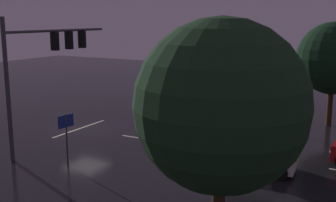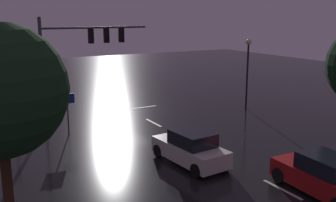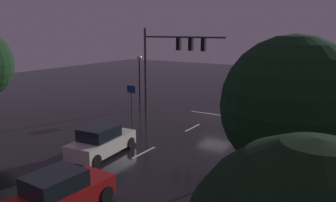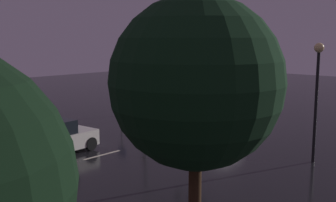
{
  "view_description": "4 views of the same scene",
  "coord_description": "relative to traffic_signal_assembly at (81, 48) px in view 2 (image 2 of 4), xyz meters",
  "views": [
    {
      "loc": [
        20.35,
        17.31,
        7.08
      ],
      "look_at": [
        -1.05,
        5.52,
        2.22
      ],
      "focal_mm": 44.78,
      "sensor_mm": 36.0,
      "label": 1
    },
    {
      "loc": [
        11.77,
        27.05,
        7.3
      ],
      "look_at": [
        -0.41,
        5.3,
        1.74
      ],
      "focal_mm": 41.75,
      "sensor_mm": 36.0,
      "label": 2
    },
    {
      "loc": [
        -11.08,
        25.03,
        6.99
      ],
      "look_at": [
        0.74,
        6.2,
        2.3
      ],
      "focal_mm": 36.26,
      "sensor_mm": 36.0,
      "label": 3
    },
    {
      "loc": [
        -15.57,
        22.12,
        5.67
      ],
      "look_at": [
        -0.62,
        5.9,
        2.29
      ],
      "focal_mm": 43.74,
      "sensor_mm": 36.0,
      "label": 4
    }
  ],
  "objects": [
    {
      "name": "street_lamp_left_kerb",
      "position": [
        -11.92,
        3.36,
        -1.26
      ],
      "size": [
        0.44,
        0.44,
        5.48
      ],
      "color": "black",
      "rests_on": "ground_plane"
    },
    {
      "name": "car_approaching",
      "position": [
        -2.01,
        10.84,
        -4.26
      ],
      "size": [
        2.23,
        4.49,
        1.7
      ],
      "color": "silver",
      "rests_on": "ground_plane"
    },
    {
      "name": "ground_plane",
      "position": [
        -3.83,
        -0.72,
        -5.06
      ],
      "size": [
        80.0,
        80.0,
        0.0
      ],
      "primitive_type": "plane",
      "color": "black"
    },
    {
      "name": "stop_bar",
      "position": [
        -3.83,
        -1.18,
        -5.06
      ],
      "size": [
        5.0,
        0.16,
        0.01
      ],
      "primitive_type": "cube",
      "color": "beige",
      "rests_on": "ground_plane"
    },
    {
      "name": "lane_dash_near",
      "position": [
        -3.83,
        15.28,
        -5.06
      ],
      "size": [
        0.16,
        2.2,
        0.01
      ],
      "primitive_type": "cube",
      "rotation": [
        0.0,
        0.0,
        1.57
      ],
      "color": "beige",
      "rests_on": "ground_plane"
    },
    {
      "name": "lane_dash_mid",
      "position": [
        -3.83,
        9.28,
        -5.06
      ],
      "size": [
        0.16,
        2.2,
        0.01
      ],
      "primitive_type": "cube",
      "rotation": [
        0.0,
        0.0,
        1.57
      ],
      "color": "beige",
      "rests_on": "ground_plane"
    },
    {
      "name": "street_lamp_right_kerb",
      "position": [
        4.48,
        -1.48,
        -1.79
      ],
      "size": [
        0.44,
        0.44,
        4.62
      ],
      "color": "black",
      "rests_on": "ground_plane"
    },
    {
      "name": "car_distant",
      "position": [
        -4.97,
        16.36,
        -4.26
      ],
      "size": [
        2.07,
        4.43,
        1.7
      ],
      "color": "maroon",
      "rests_on": "ground_plane"
    },
    {
      "name": "traffic_signal_assembly",
      "position": [
        0.0,
        0.0,
        0.0
      ],
      "size": [
        7.64,
        0.47,
        7.15
      ],
      "color": "#383A3D",
      "rests_on": "ground_plane"
    },
    {
      "name": "lane_dash_far",
      "position": [
        -3.83,
        3.28,
        -5.06
      ],
      "size": [
        0.16,
        2.2,
        0.01
      ],
      "primitive_type": "cube",
      "rotation": [
        0.0,
        0.0,
        1.57
      ],
      "color": "beige",
      "rests_on": "ground_plane"
    },
    {
      "name": "route_sign",
      "position": [
        1.96,
        3.01,
        -3.17
      ],
      "size": [
        0.9,
        0.17,
        2.62
      ],
      "color": "#383A3D",
      "rests_on": "ground_plane"
    }
  ]
}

